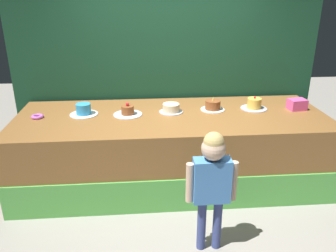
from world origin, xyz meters
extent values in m
plane|color=gray|center=(0.00, 0.00, 0.00)|extent=(12.00, 12.00, 0.00)
cube|color=brown|center=(0.00, 0.69, 0.45)|extent=(3.78, 1.38, 0.90)
cube|color=#59B24C|center=(0.00, -0.01, 0.20)|extent=(3.78, 0.02, 0.41)
cube|color=#19472D|center=(0.00, 1.48, 1.54)|extent=(4.19, 0.08, 3.08)
cylinder|color=#3F4C8C|center=(0.16, -0.61, 0.27)|extent=(0.08, 0.08, 0.54)
cylinder|color=#3F4C8C|center=(0.31, -0.61, 0.27)|extent=(0.08, 0.08, 0.54)
cube|color=#4C8CD8|center=(0.24, -0.61, 0.74)|extent=(0.33, 0.15, 0.42)
cylinder|color=beige|center=(0.04, -0.61, 0.73)|extent=(0.07, 0.07, 0.38)
cylinder|color=beige|center=(0.43, -0.61, 0.73)|extent=(0.07, 0.07, 0.38)
sphere|color=beige|center=(0.24, -0.61, 1.06)|extent=(0.21, 0.21, 0.21)
sphere|color=tan|center=(0.24, -0.61, 1.12)|extent=(0.18, 0.18, 0.18)
cube|color=#F155A2|center=(1.61, 0.76, 0.97)|extent=(0.23, 0.19, 0.13)
torus|color=#CC66D8|center=(-1.61, 0.72, 0.92)|extent=(0.14, 0.14, 0.04)
cylinder|color=white|center=(-1.07, 0.80, 0.91)|extent=(0.34, 0.34, 0.01)
cylinder|color=#3399D8|center=(-1.07, 0.80, 0.98)|extent=(0.18, 0.18, 0.13)
cylinder|color=silver|center=(-0.54, 0.74, 0.91)|extent=(0.35, 0.35, 0.01)
cylinder|color=brown|center=(-0.54, 0.74, 0.97)|extent=(0.15, 0.15, 0.10)
sphere|color=red|center=(-0.54, 0.74, 1.04)|extent=(0.04, 0.04, 0.04)
cylinder|color=silver|center=(0.00, 0.80, 0.91)|extent=(0.30, 0.30, 0.01)
cylinder|color=beige|center=(0.00, 0.80, 0.96)|extent=(0.21, 0.21, 0.10)
cylinder|color=white|center=(0.54, 0.84, 0.91)|extent=(0.31, 0.31, 0.01)
cylinder|color=brown|center=(0.54, 0.84, 0.97)|extent=(0.19, 0.19, 0.11)
cone|color=#F2E566|center=(0.54, 0.84, 1.05)|extent=(0.02, 0.02, 0.05)
cylinder|color=silver|center=(1.07, 0.84, 0.91)|extent=(0.34, 0.34, 0.01)
cylinder|color=#F2BF4C|center=(1.07, 0.84, 0.98)|extent=(0.18, 0.18, 0.13)
sphere|color=red|center=(1.07, 0.84, 1.06)|extent=(0.03, 0.03, 0.03)
camera|label=1|loc=(-0.38, -3.22, 2.33)|focal=36.54mm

